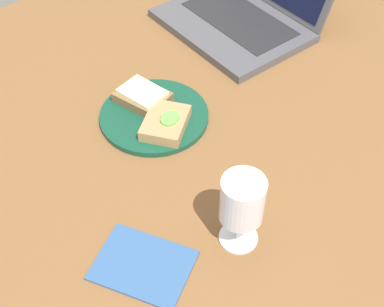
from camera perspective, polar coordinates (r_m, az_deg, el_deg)
wooden_table at (r=104.85cm, az=1.41°, el=0.61°), size 140.00×140.00×3.00cm
plate at (r=108.58cm, az=-4.06°, el=4.02°), size 22.06×22.06×1.20cm
sandwich_with_cucumber at (r=104.31cm, az=-2.83°, el=3.31°), size 12.44×12.90×2.80cm
sandwich_with_cheese at (r=110.43cm, az=-5.30°, el=6.12°), size 12.18×10.30×2.77cm
wine_glass at (r=82.19cm, az=5.37°, el=-5.20°), size 7.00×7.00×14.24cm
laptop at (r=134.49cm, az=5.55°, el=14.82°), size 34.03×31.49×19.59cm
napkin at (r=86.97cm, az=-5.25°, el=-11.77°), size 18.66×17.32×0.40cm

